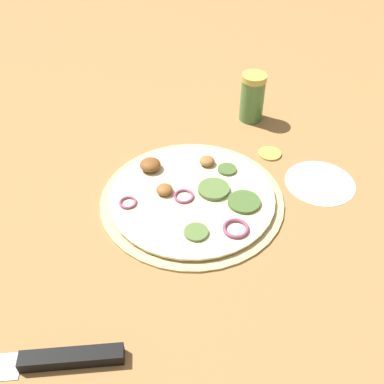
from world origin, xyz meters
TOP-DOWN VIEW (x-y plane):
  - ground_plane at (0.00, 0.00)m, footprint 3.00×3.00m
  - pizza at (0.00, -0.00)m, footprint 0.30×0.30m
  - knife at (-0.33, 0.08)m, footprint 0.14×0.27m
  - spice_jar at (0.27, -0.04)m, footprint 0.05×0.05m
  - loose_cap at (0.16, -0.10)m, footprint 0.04×0.04m
  - flour_patch at (0.11, -0.20)m, footprint 0.12×0.12m

SIDE VIEW (x-z plane):
  - ground_plane at x=0.00m, z-range 0.00..0.00m
  - flour_patch at x=0.11m, z-range 0.00..0.00m
  - loose_cap at x=0.16m, z-range 0.00..0.01m
  - pizza at x=0.00m, z-range -0.01..0.02m
  - knife at x=-0.33m, z-range 0.00..0.02m
  - spice_jar at x=0.27m, z-range 0.00..0.10m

